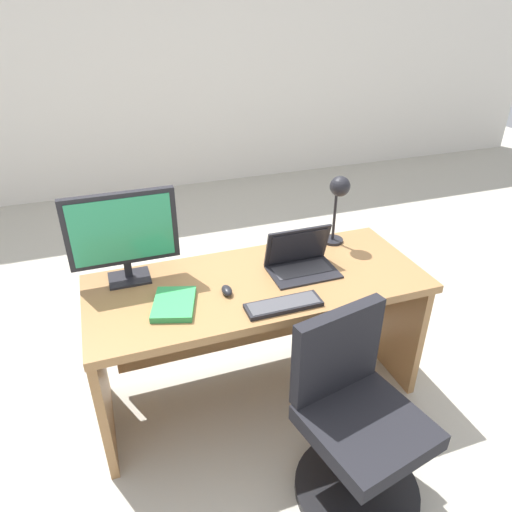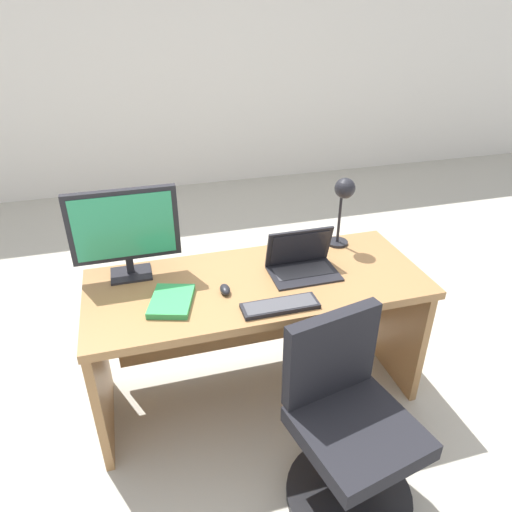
{
  "view_description": "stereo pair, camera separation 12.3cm",
  "coord_description": "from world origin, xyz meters",
  "px_view_note": "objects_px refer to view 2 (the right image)",
  "views": [
    {
      "loc": [
        -0.66,
        -1.84,
        1.99
      ],
      "look_at": [
        0.0,
        0.03,
        0.87
      ],
      "focal_mm": 32.92,
      "sensor_mm": 36.0,
      "label": 1
    },
    {
      "loc": [
        -0.54,
        -1.88,
        1.99
      ],
      "look_at": [
        0.0,
        0.03,
        0.87
      ],
      "focal_mm": 32.92,
      "sensor_mm": 36.0,
      "label": 2
    }
  ],
  "objects_px": {
    "monitor": "(124,228)",
    "desk_lamp": "(344,197)",
    "office_chair": "(348,433)",
    "book": "(172,301)",
    "mouse": "(225,289)",
    "laptop": "(301,258)",
    "desk": "(255,310)",
    "keyboard": "(280,306)"
  },
  "relations": [
    {
      "from": "book",
      "to": "desk",
      "type": "bearing_deg",
      "value": 16.46
    },
    {
      "from": "monitor",
      "to": "book",
      "type": "distance_m",
      "value": 0.42
    },
    {
      "from": "desk",
      "to": "office_chair",
      "type": "distance_m",
      "value": 0.77
    },
    {
      "from": "desk",
      "to": "office_chair",
      "type": "relative_size",
      "value": 1.91
    },
    {
      "from": "desk",
      "to": "book",
      "type": "height_order",
      "value": "book"
    },
    {
      "from": "monitor",
      "to": "desk_lamp",
      "type": "bearing_deg",
      "value": 0.34
    },
    {
      "from": "desk",
      "to": "mouse",
      "type": "relative_size",
      "value": 19.81
    },
    {
      "from": "monitor",
      "to": "desk_lamp",
      "type": "relative_size",
      "value": 1.29
    },
    {
      "from": "mouse",
      "to": "office_chair",
      "type": "bearing_deg",
      "value": -57.71
    },
    {
      "from": "monitor",
      "to": "book",
      "type": "relative_size",
      "value": 1.78
    },
    {
      "from": "monitor",
      "to": "mouse",
      "type": "height_order",
      "value": "monitor"
    },
    {
      "from": "book",
      "to": "keyboard",
      "type": "bearing_deg",
      "value": -19.53
    },
    {
      "from": "monitor",
      "to": "book",
      "type": "xyz_separation_m",
      "value": [
        0.17,
        -0.3,
        -0.25
      ]
    },
    {
      "from": "keyboard",
      "to": "book",
      "type": "xyz_separation_m",
      "value": [
        -0.47,
        0.17,
        0.0
      ]
    },
    {
      "from": "office_chair",
      "to": "mouse",
      "type": "bearing_deg",
      "value": 122.29
    },
    {
      "from": "desk_lamp",
      "to": "office_chair",
      "type": "bearing_deg",
      "value": -110.3
    },
    {
      "from": "monitor",
      "to": "keyboard",
      "type": "bearing_deg",
      "value": -36.62
    },
    {
      "from": "desk_lamp",
      "to": "office_chair",
      "type": "relative_size",
      "value": 0.46
    },
    {
      "from": "monitor",
      "to": "office_chair",
      "type": "bearing_deg",
      "value": -47.96
    },
    {
      "from": "keyboard",
      "to": "book",
      "type": "distance_m",
      "value": 0.49
    },
    {
      "from": "book",
      "to": "laptop",
      "type": "bearing_deg",
      "value": 10.36
    },
    {
      "from": "office_chair",
      "to": "laptop",
      "type": "bearing_deg",
      "value": 87.33
    },
    {
      "from": "keyboard",
      "to": "desk_lamp",
      "type": "height_order",
      "value": "desk_lamp"
    },
    {
      "from": "laptop",
      "to": "office_chair",
      "type": "distance_m",
      "value": 0.85
    },
    {
      "from": "mouse",
      "to": "book",
      "type": "relative_size",
      "value": 0.29
    },
    {
      "from": "mouse",
      "to": "office_chair",
      "type": "xyz_separation_m",
      "value": [
        0.38,
        -0.61,
        -0.41
      ]
    },
    {
      "from": "monitor",
      "to": "mouse",
      "type": "relative_size",
      "value": 6.12
    },
    {
      "from": "keyboard",
      "to": "desk",
      "type": "bearing_deg",
      "value": 96.41
    },
    {
      "from": "desk",
      "to": "keyboard",
      "type": "distance_m",
      "value": 0.37
    },
    {
      "from": "desk_lamp",
      "to": "monitor",
      "type": "bearing_deg",
      "value": -179.66
    },
    {
      "from": "desk",
      "to": "mouse",
      "type": "distance_m",
      "value": 0.31
    },
    {
      "from": "laptop",
      "to": "book",
      "type": "distance_m",
      "value": 0.68
    },
    {
      "from": "desk",
      "to": "desk_lamp",
      "type": "xyz_separation_m",
      "value": [
        0.54,
        0.18,
        0.5
      ]
    },
    {
      "from": "desk_lamp",
      "to": "book",
      "type": "distance_m",
      "value": 1.06
    },
    {
      "from": "desk",
      "to": "book",
      "type": "relative_size",
      "value": 5.76
    },
    {
      "from": "office_chair",
      "to": "monitor",
      "type": "bearing_deg",
      "value": 132.04
    },
    {
      "from": "desk",
      "to": "desk_lamp",
      "type": "bearing_deg",
      "value": 18.77
    },
    {
      "from": "desk",
      "to": "keyboard",
      "type": "relative_size",
      "value": 4.75
    },
    {
      "from": "monitor",
      "to": "office_chair",
      "type": "height_order",
      "value": "monitor"
    },
    {
      "from": "monitor",
      "to": "laptop",
      "type": "distance_m",
      "value": 0.88
    },
    {
      "from": "laptop",
      "to": "keyboard",
      "type": "relative_size",
      "value": 0.97
    },
    {
      "from": "mouse",
      "to": "laptop",
      "type": "bearing_deg",
      "value": 13.73
    }
  ]
}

